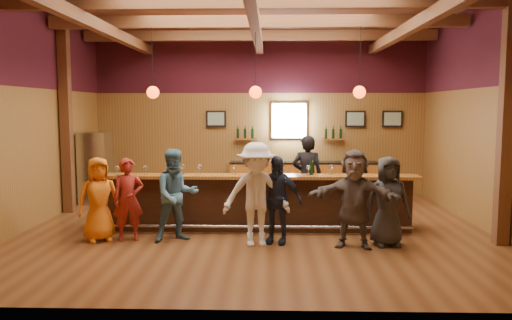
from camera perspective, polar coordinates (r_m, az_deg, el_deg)
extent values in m
plane|color=brown|center=(10.01, -0.05, -7.89)|extent=(9.00, 9.00, 0.00)
cube|color=brown|center=(13.72, 0.44, 5.36)|extent=(9.00, 0.04, 4.50)
cube|color=brown|center=(5.73, -1.23, 4.47)|extent=(9.00, 0.04, 4.50)
cube|color=brown|center=(10.83, -24.67, 4.64)|extent=(0.04, 8.00, 4.50)
cube|color=brown|center=(10.59, 25.17, 4.60)|extent=(0.04, 8.00, 4.50)
cube|color=#3E101B|center=(13.76, 0.45, 11.20)|extent=(9.00, 0.01, 1.70)
cube|color=#3E101B|center=(10.89, -24.90, 12.02)|extent=(0.01, 8.00, 1.70)
cube|color=#3E101B|center=(10.66, 25.41, 12.15)|extent=(0.01, 8.00, 1.70)
cube|color=#502B16|center=(12.14, -20.90, 4.88)|extent=(0.22, 0.22, 4.50)
cube|color=#502B16|center=(9.62, 26.72, 4.45)|extent=(0.22, 0.22, 4.50)
cube|color=#502B16|center=(8.90, -0.25, 17.64)|extent=(8.80, 0.20, 0.25)
cube|color=#502B16|center=(10.87, 0.11, 15.51)|extent=(8.80, 0.20, 0.25)
cube|color=#502B16|center=(12.85, 0.35, 14.04)|extent=(8.80, 0.20, 0.25)
cube|color=#502B16|center=(10.37, -17.41, 14.31)|extent=(0.18, 7.80, 0.22)
cube|color=#502B16|center=(9.84, -0.05, 15.04)|extent=(0.18, 7.80, 0.22)
cube|color=#502B16|center=(10.21, 17.61, 14.44)|extent=(0.18, 7.80, 0.22)
cube|color=black|center=(9.90, -0.05, -4.94)|extent=(6.00, 0.60, 1.05)
cube|color=#94511A|center=(9.63, -0.08, -1.90)|extent=(6.30, 0.50, 0.06)
cube|color=black|center=(10.21, 0.01, -2.33)|extent=(6.00, 0.48, 0.05)
cube|color=black|center=(10.29, 0.01, -4.94)|extent=(6.00, 0.48, 0.90)
cube|color=silver|center=(10.35, 11.16, -2.57)|extent=(0.45, 0.40, 0.14)
cube|color=silver|center=(10.45, 13.87, -2.56)|extent=(0.45, 0.40, 0.14)
cylinder|color=silver|center=(9.57, -0.12, -7.62)|extent=(6.00, 0.06, 0.06)
cube|color=#94511A|center=(13.61, 5.47, -2.28)|extent=(4.00, 0.50, 0.90)
cube|color=black|center=(13.55, 5.49, -0.29)|extent=(4.00, 0.52, 0.05)
cube|color=silver|center=(13.68, 3.80, 4.51)|extent=(0.95, 0.08, 0.95)
cube|color=white|center=(13.63, 3.81, 4.50)|extent=(0.78, 0.01, 0.78)
cube|color=black|center=(13.74, -4.59, 4.72)|extent=(0.55, 0.04, 0.45)
cube|color=silver|center=(13.72, -4.60, 4.71)|extent=(0.45, 0.01, 0.35)
cube|color=black|center=(13.85, 11.29, 4.63)|extent=(0.55, 0.04, 0.45)
cube|color=silver|center=(13.83, 11.30, 4.63)|extent=(0.45, 0.01, 0.35)
cube|color=black|center=(14.06, 15.32, 4.55)|extent=(0.55, 0.04, 0.45)
cube|color=silver|center=(14.03, 15.34, 4.55)|extent=(0.45, 0.01, 0.35)
cube|color=#94511A|center=(13.64, -1.25, 2.41)|extent=(0.60, 0.18, 0.04)
cylinder|color=black|center=(13.64, -2.09, 3.04)|extent=(0.07, 0.07, 0.26)
cylinder|color=black|center=(13.63, -1.25, 3.04)|extent=(0.07, 0.07, 0.26)
cylinder|color=black|center=(13.62, -0.41, 3.04)|extent=(0.07, 0.07, 0.26)
cube|color=#94511A|center=(13.73, 8.81, 2.37)|extent=(0.60, 0.18, 0.04)
cylinder|color=black|center=(13.70, 7.99, 3.00)|extent=(0.07, 0.07, 0.26)
cylinder|color=black|center=(13.72, 8.82, 2.99)|extent=(0.07, 0.07, 0.26)
cylinder|color=black|center=(13.75, 9.65, 2.98)|extent=(0.07, 0.07, 0.26)
cylinder|color=black|center=(10.02, -11.78, 11.15)|extent=(0.01, 0.01, 1.25)
sphere|color=#FF410C|center=(9.99, -11.70, 7.58)|extent=(0.24, 0.24, 0.24)
cylinder|color=black|center=(9.76, -0.05, 11.42)|extent=(0.01, 0.01, 1.25)
sphere|color=#FF410C|center=(9.73, -0.05, 7.75)|extent=(0.24, 0.24, 0.24)
cylinder|color=black|center=(9.91, 11.82, 11.21)|extent=(0.01, 0.01, 1.25)
sphere|color=#FF410C|center=(9.87, 11.74, 7.60)|extent=(0.24, 0.24, 0.24)
cube|color=silver|center=(13.16, -17.85, -0.85)|extent=(0.70, 0.70, 1.80)
imported|color=orange|center=(9.44, -17.53, -4.30)|extent=(0.89, 0.78, 1.52)
imported|color=maroon|center=(9.34, -14.38, -4.39)|extent=(0.63, 0.50, 1.50)
imported|color=teal|center=(9.12, -9.10, -3.99)|extent=(1.00, 0.91, 1.67)
imported|color=silver|center=(8.68, 0.04, -3.94)|extent=(1.24, 0.81, 1.81)
imported|color=#1D243A|center=(8.86, 2.34, -4.56)|extent=(0.99, 0.62, 1.56)
imported|color=#594C47|center=(8.74, 11.15, -4.35)|extent=(1.64, 0.79, 1.70)
imported|color=#2B2B2E|center=(8.99, 14.84, -4.58)|extent=(0.82, 0.58, 1.57)
imported|color=black|center=(10.84, 5.89, -1.96)|extent=(0.74, 0.57, 1.82)
cylinder|color=brown|center=(9.73, 2.05, -0.84)|extent=(0.25, 0.25, 0.27)
cylinder|color=black|center=(9.76, 2.05, -0.76)|extent=(0.08, 0.08, 0.29)
cylinder|color=black|center=(9.74, 2.05, 0.39)|extent=(0.03, 0.03, 0.10)
cylinder|color=black|center=(9.69, 6.36, -0.92)|extent=(0.08, 0.08, 0.26)
cylinder|color=black|center=(9.68, 6.37, 0.12)|extent=(0.03, 0.03, 0.09)
cylinder|color=silver|center=(10.01, -15.57, -1.62)|extent=(0.07, 0.07, 0.01)
cylinder|color=silver|center=(10.01, -15.57, -1.31)|extent=(0.01, 0.01, 0.10)
sphere|color=silver|center=(10.00, -15.59, -0.84)|extent=(0.08, 0.08, 0.08)
cylinder|color=silver|center=(9.97, -12.51, -1.57)|extent=(0.07, 0.07, 0.01)
cylinder|color=silver|center=(9.96, -12.52, -1.27)|extent=(0.01, 0.01, 0.10)
sphere|color=silver|center=(9.95, -12.53, -0.81)|extent=(0.08, 0.08, 0.08)
cylinder|color=silver|center=(9.87, -8.33, -1.57)|extent=(0.07, 0.07, 0.01)
cylinder|color=silver|center=(9.86, -8.33, -1.24)|extent=(0.01, 0.01, 0.11)
sphere|color=silver|center=(9.85, -8.34, -0.74)|extent=(0.08, 0.08, 0.08)
cylinder|color=silver|center=(9.74, -6.42, -1.64)|extent=(0.08, 0.08, 0.01)
cylinder|color=silver|center=(9.73, -6.43, -1.30)|extent=(0.01, 0.01, 0.11)
sphere|color=silver|center=(9.72, -6.43, -0.77)|extent=(0.09, 0.09, 0.09)
cylinder|color=silver|center=(9.72, -2.45, -1.62)|extent=(0.07, 0.07, 0.01)
cylinder|color=silver|center=(9.72, -2.45, -1.31)|extent=(0.01, 0.01, 0.10)
sphere|color=silver|center=(9.71, -2.46, -0.83)|extent=(0.08, 0.08, 0.08)
cylinder|color=silver|center=(9.65, 5.98, -1.71)|extent=(0.08, 0.08, 0.01)
cylinder|color=silver|center=(9.64, 5.98, -1.37)|extent=(0.01, 0.01, 0.11)
sphere|color=silver|center=(9.63, 5.99, -0.85)|extent=(0.09, 0.09, 0.09)
cylinder|color=silver|center=(9.79, 8.59, -1.63)|extent=(0.08, 0.08, 0.01)
cylinder|color=silver|center=(9.78, 8.59, -1.29)|extent=(0.01, 0.01, 0.11)
sphere|color=silver|center=(9.77, 8.60, -0.77)|extent=(0.09, 0.09, 0.09)
cylinder|color=silver|center=(9.73, 10.55, -1.72)|extent=(0.07, 0.07, 0.01)
cylinder|color=silver|center=(9.72, 10.56, -1.42)|extent=(0.01, 0.01, 0.09)
sphere|color=silver|center=(9.71, 10.57, -0.97)|extent=(0.08, 0.08, 0.08)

